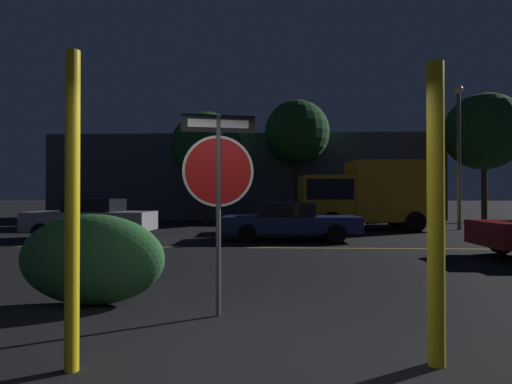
# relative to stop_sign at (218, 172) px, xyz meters

# --- Properties ---
(ground_plane) EXTENTS (260.00, 260.00, 0.00)m
(ground_plane) POSITION_rel_stop_sign_xyz_m (0.56, -1.44, -1.78)
(ground_plane) COLOR black
(road_center_stripe) EXTENTS (33.10, 0.12, 0.01)m
(road_center_stripe) POSITION_rel_stop_sign_xyz_m (0.56, 6.55, -1.78)
(road_center_stripe) COLOR gold
(road_center_stripe) RESTS_ON ground_plane
(stop_sign) EXTENTS (0.91, 0.23, 2.50)m
(stop_sign) POSITION_rel_stop_sign_xyz_m (0.00, 0.00, 0.00)
(stop_sign) COLOR #4C4C51
(stop_sign) RESTS_ON ground_plane
(yellow_pole_left) EXTENTS (0.12, 0.12, 2.74)m
(yellow_pole_left) POSITION_rel_stop_sign_xyz_m (-1.03, -1.61, -0.41)
(yellow_pole_left) COLOR yellow
(yellow_pole_left) RESTS_ON ground_plane
(yellow_pole_right) EXTENTS (0.15, 0.15, 2.68)m
(yellow_pole_right) POSITION_rel_stop_sign_xyz_m (2.12, -1.35, -0.45)
(yellow_pole_right) COLOR yellow
(yellow_pole_right) RESTS_ON ground_plane
(hedge_bush_1) EXTENTS (2.02, 0.76, 1.24)m
(hedge_bush_1) POSITION_rel_stop_sign_xyz_m (-1.80, 0.42, -1.16)
(hedge_bush_1) COLOR #2D6633
(hedge_bush_1) RESTS_ON ground_plane
(passing_car_1) EXTENTS (4.30, 1.88, 1.40)m
(passing_car_1) POSITION_rel_stop_sign_xyz_m (-5.63, 8.61, -1.07)
(passing_car_1) COLOR #9E9EA3
(passing_car_1) RESTS_ON ground_plane
(passing_car_2) EXTENTS (4.66, 2.04, 1.26)m
(passing_car_2) POSITION_rel_stop_sign_xyz_m (1.20, 8.61, -1.13)
(passing_car_2) COLOR navy
(passing_car_2) RESTS_ON ground_plane
(delivery_truck) EXTENTS (5.90, 2.69, 3.02)m
(delivery_truck) POSITION_rel_stop_sign_xyz_m (4.74, 12.87, -0.18)
(delivery_truck) COLOR gold
(delivery_truck) RESTS_ON ground_plane
(street_lamp) EXTENTS (0.38, 0.38, 6.40)m
(street_lamp) POSITION_rel_stop_sign_xyz_m (8.83, 13.02, 2.07)
(street_lamp) COLOR #4C4C51
(street_lamp) RESTS_ON ground_plane
(tree_0) EXTENTS (3.93, 3.93, 6.15)m
(tree_0) POSITION_rel_stop_sign_xyz_m (-3.07, 16.96, 2.39)
(tree_0) COLOR #422D1E
(tree_0) RESTS_ON ground_plane
(tree_1) EXTENTS (4.40, 4.40, 7.42)m
(tree_1) POSITION_rel_stop_sign_xyz_m (12.76, 18.58, 3.42)
(tree_1) COLOR #422D1E
(tree_1) RESTS_ON ground_plane
(tree_2) EXTENTS (3.83, 3.83, 7.15)m
(tree_2) POSITION_rel_stop_sign_xyz_m (2.03, 18.61, 3.43)
(tree_2) COLOR #422D1E
(tree_2) RESTS_ON ground_plane
(building_backdrop) EXTENTS (25.14, 4.30, 5.45)m
(building_backdrop) POSITION_rel_stop_sign_xyz_m (-1.33, 21.98, 0.94)
(building_backdrop) COLOR #4C4C56
(building_backdrop) RESTS_ON ground_plane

